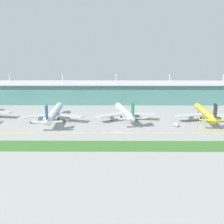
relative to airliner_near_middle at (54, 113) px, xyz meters
name	(u,v)px	position (x,y,z in m)	size (l,w,h in m)	color
ground_plane	(117,132)	(50.19, -29.16, -6.45)	(600.00, 600.00, 0.00)	#9E9E99
terminal_building	(116,92)	(50.19, 76.56, 5.01)	(288.00, 34.00, 31.52)	slate
airliner_near_middle	(54,113)	(0.00, 0.00, 0.00)	(48.72, 67.55, 18.90)	white
airliner_center	(125,112)	(56.56, 4.57, -0.01)	(47.87, 58.32, 18.90)	silver
airliner_far_middle	(205,113)	(121.01, 1.54, -0.01)	(48.64, 60.58, 18.90)	yellow
taxiway_stripe_west	(14,133)	(-20.81, -31.42, -6.43)	(28.00, 0.70, 0.04)	yellow
taxiway_stripe_mid_west	(64,133)	(13.19, -31.42, -6.43)	(28.00, 0.70, 0.04)	yellow
taxiway_stripe_centre	(113,133)	(47.19, -31.42, -6.43)	(28.00, 0.70, 0.04)	yellow
taxiway_stripe_mid_east	(162,133)	(81.19, -31.42, -6.43)	(28.00, 0.70, 0.04)	yellow
taxiway_stripe_east	(212,133)	(115.19, -31.42, -6.43)	(28.00, 0.70, 0.04)	yellow
grass_verge	(118,146)	(50.19, -56.73, -6.40)	(300.00, 18.00, 0.10)	#3D702D
baggage_cart	(177,125)	(94.52, -15.45, -5.19)	(3.80, 3.84, 2.48)	silver
safety_cone_left_wingtip	(130,126)	(59.53, -14.93, -6.10)	(0.56, 0.56, 0.70)	orange
safety_cone_nose_front	(118,126)	(50.61, -15.74, -6.10)	(0.56, 0.56, 0.70)	orange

